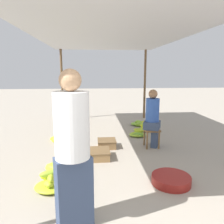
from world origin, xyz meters
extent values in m
cylinder|color=brown|center=(-1.49, 6.05, 1.24)|extent=(0.08, 0.08, 2.47)
cylinder|color=brown|center=(1.49, 6.05, 1.24)|extent=(0.08, 0.08, 2.47)
cube|color=#B2B2B7|center=(0.00, 3.17, 2.49)|extent=(3.37, 6.15, 0.04)
cube|color=#384766|center=(-0.63, 0.44, 0.41)|extent=(0.44, 0.34, 0.82)
cylinder|color=white|center=(-0.63, 0.44, 1.17)|extent=(0.48, 0.48, 0.71)
sphere|color=tan|center=(-0.63, 0.44, 1.65)|extent=(0.23, 0.23, 0.23)
cube|color=brown|center=(0.92, 2.91, 0.41)|extent=(0.34, 0.34, 0.04)
cylinder|color=brown|center=(0.79, 2.77, 0.20)|extent=(0.04, 0.04, 0.39)
cylinder|color=brown|center=(1.06, 2.77, 0.20)|extent=(0.04, 0.04, 0.39)
cylinder|color=brown|center=(0.79, 3.04, 0.20)|extent=(0.04, 0.04, 0.39)
cylinder|color=brown|center=(1.06, 3.04, 0.20)|extent=(0.04, 0.04, 0.39)
cube|color=#384766|center=(1.02, 2.95, 0.22)|extent=(0.26, 0.34, 0.43)
cube|color=#384766|center=(0.92, 2.91, 0.52)|extent=(0.45, 0.45, 0.18)
cylinder|color=#3359B2|center=(0.92, 2.91, 0.87)|extent=(0.40, 0.40, 0.52)
sphere|color=#9E704C|center=(0.92, 2.91, 1.23)|extent=(0.20, 0.20, 0.20)
cylinder|color=maroon|center=(0.79, 1.24, 0.06)|extent=(0.61, 0.61, 0.13)
ellipsoid|color=yellow|center=(-1.01, 1.91, 0.11)|extent=(0.14, 0.28, 0.14)
ellipsoid|color=#7DB636|center=(-1.05, 1.81, 0.06)|extent=(0.33, 0.29, 0.11)
ellipsoid|color=#89BB33|center=(-1.06, 2.04, 0.07)|extent=(0.22, 0.23, 0.14)
ellipsoid|color=#ABC92E|center=(-1.15, 1.85, 0.07)|extent=(0.29, 0.29, 0.13)
ellipsoid|color=#B3CC2C|center=(-0.98, 1.70, 0.07)|extent=(0.32, 0.19, 0.13)
ellipsoid|color=#81B835|center=(-0.86, 1.70, 0.05)|extent=(0.24, 0.34, 0.11)
ellipsoid|color=#BACF2B|center=(-0.98, 1.91, 0.05)|extent=(0.57, 0.50, 0.10)
ellipsoid|color=yellow|center=(-1.05, 1.25, 0.12)|extent=(0.28, 0.29, 0.11)
ellipsoid|color=yellow|center=(-1.08, 1.33, 0.19)|extent=(0.31, 0.27, 0.11)
ellipsoid|color=#9DC330|center=(-1.05, 1.23, 0.25)|extent=(0.33, 0.21, 0.10)
ellipsoid|color=#B0CB2D|center=(-1.03, 1.24, 0.17)|extent=(0.27, 0.26, 0.14)
ellipsoid|color=#90BE32|center=(-1.02, 1.20, 0.11)|extent=(0.26, 0.22, 0.13)
ellipsoid|color=#B6CD2C|center=(-1.03, 1.23, 0.14)|extent=(0.19, 0.34, 0.12)
ellipsoid|color=#B3CC2C|center=(-1.04, 1.23, 0.21)|extent=(0.15, 0.31, 0.12)
ellipsoid|color=#B7CE2B|center=(-1.03, 1.24, 0.05)|extent=(0.50, 0.44, 0.10)
ellipsoid|color=yellow|center=(-1.34, 3.41, 0.05)|extent=(0.26, 0.23, 0.09)
ellipsoid|color=#BFD12A|center=(-1.10, 3.55, 0.07)|extent=(0.17, 0.32, 0.13)
ellipsoid|color=#77B437|center=(-1.36, 3.77, 0.05)|extent=(0.14, 0.22, 0.09)
ellipsoid|color=#C8D428|center=(-1.21, 3.59, 0.11)|extent=(0.32, 0.21, 0.13)
ellipsoid|color=#81B835|center=(-1.30, 3.82, 0.05)|extent=(0.32, 0.17, 0.09)
ellipsoid|color=yellow|center=(-1.10, 3.66, 0.11)|extent=(0.27, 0.19, 0.13)
ellipsoid|color=#94BF32|center=(-1.22, 3.57, 0.07)|extent=(0.20, 0.26, 0.14)
ellipsoid|color=yellow|center=(-1.22, 3.60, 0.05)|extent=(0.58, 0.50, 0.10)
ellipsoid|color=yellow|center=(-0.97, 5.57, 0.08)|extent=(0.31, 0.35, 0.11)
ellipsoid|color=#B3CC2C|center=(-1.08, 5.42, 0.11)|extent=(0.26, 0.15, 0.12)
ellipsoid|color=#BBCF2B|center=(-0.89, 5.55, 0.13)|extent=(0.29, 0.19, 0.12)
ellipsoid|color=#A2C52F|center=(-0.81, 5.54, 0.13)|extent=(0.31, 0.29, 0.11)
ellipsoid|color=#8BBC33|center=(-0.74, 5.48, 0.11)|extent=(0.16, 0.26, 0.10)
ellipsoid|color=#7FB735|center=(-0.94, 5.52, 0.05)|extent=(0.54, 0.47, 0.10)
ellipsoid|color=yellow|center=(1.07, 4.32, 0.17)|extent=(0.28, 0.27, 0.14)
ellipsoid|color=#86BA34|center=(1.08, 4.31, 0.13)|extent=(0.26, 0.28, 0.14)
ellipsoid|color=#C1D12A|center=(1.01, 4.20, 0.07)|extent=(0.28, 0.31, 0.14)
ellipsoid|color=#7FB735|center=(1.11, 4.33, 0.08)|extent=(0.25, 0.24, 0.10)
ellipsoid|color=#88BB34|center=(1.10, 4.22, 0.06)|extent=(0.35, 0.19, 0.09)
ellipsoid|color=#A3C62F|center=(1.06, 4.28, 0.18)|extent=(0.24, 0.14, 0.11)
ellipsoid|color=#8EBD33|center=(1.09, 4.30, 0.05)|extent=(0.37, 0.33, 0.10)
ellipsoid|color=#A4C62F|center=(0.75, 3.74, 0.08)|extent=(0.31, 0.18, 0.11)
ellipsoid|color=#B8CE2B|center=(0.80, 3.79, 0.16)|extent=(0.28, 0.26, 0.11)
ellipsoid|color=#73B237|center=(0.77, 3.66, 0.08)|extent=(0.30, 0.20, 0.10)
ellipsoid|color=#ABC92D|center=(0.80, 3.86, 0.06)|extent=(0.14, 0.23, 0.11)
ellipsoid|color=#96C031|center=(0.78, 3.77, 0.05)|extent=(0.45, 0.39, 0.10)
ellipsoid|color=#86BA34|center=(1.03, 4.90, 0.12)|extent=(0.22, 0.17, 0.11)
ellipsoid|color=#8BBC33|center=(1.26, 5.02, 0.06)|extent=(0.17, 0.25, 0.12)
ellipsoid|color=#94BF32|center=(1.03, 4.98, 0.09)|extent=(0.25, 0.27, 0.12)
ellipsoid|color=#86BA34|center=(1.14, 4.94, 0.09)|extent=(0.31, 0.22, 0.10)
ellipsoid|color=#86BA34|center=(1.04, 4.81, 0.07)|extent=(0.34, 0.34, 0.15)
ellipsoid|color=yellow|center=(1.11, 4.90, 0.08)|extent=(0.23, 0.13, 0.10)
ellipsoid|color=yellow|center=(1.22, 4.91, 0.07)|extent=(0.25, 0.17, 0.15)
ellipsoid|color=#7DB636|center=(1.06, 4.96, 0.05)|extent=(0.51, 0.44, 0.10)
cube|color=olive|center=(-0.32, 2.35, 0.08)|extent=(0.46, 0.46, 0.15)
cube|color=brown|center=(-0.32, 2.35, 0.16)|extent=(0.48, 0.48, 0.02)
cube|color=olive|center=(-0.10, 2.97, 0.08)|extent=(0.40, 0.40, 0.16)
cube|color=brown|center=(-0.10, 2.97, 0.17)|extent=(0.42, 0.42, 0.02)
camera|label=1|loc=(-0.40, -1.81, 1.74)|focal=35.00mm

